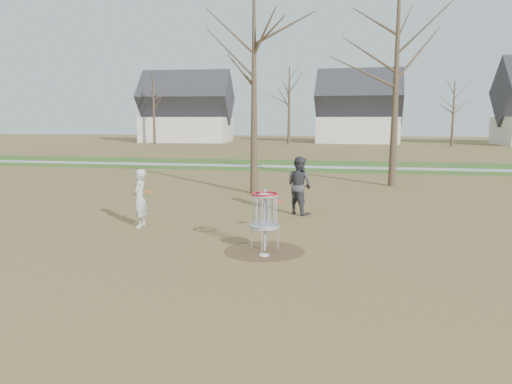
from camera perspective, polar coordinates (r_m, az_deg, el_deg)
ground at (r=11.16m, az=0.99°, el=-6.76°), size 160.00×160.00×0.00m
green_band at (r=31.79m, az=7.92°, el=2.98°), size 160.00×8.00×0.01m
footpath at (r=30.79m, az=7.80°, el=2.83°), size 160.00×1.50×0.01m
dirt_circle at (r=11.16m, az=0.99°, el=-6.74°), size 1.80×1.80×0.01m
player_standing at (r=13.82m, az=-13.15°, el=-0.70°), size 0.45×0.62×1.58m
player_throwing at (r=15.37m, az=4.98°, el=0.76°), size 1.10×1.06×1.79m
disc_grounded at (r=10.77m, az=0.94°, el=-7.21°), size 0.22×0.22×0.02m
discs_in_play at (r=12.95m, az=-4.54°, el=-0.59°), size 3.66×0.32×0.22m
disc_golf_basket at (r=10.96m, az=1.00°, el=-2.14°), size 0.64×0.64×1.35m
bare_trees at (r=46.45m, az=11.47°, el=11.14°), size 52.62×44.98×9.00m
houses_row at (r=63.20m, az=13.78°, el=8.61°), size 56.51×10.01×7.26m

